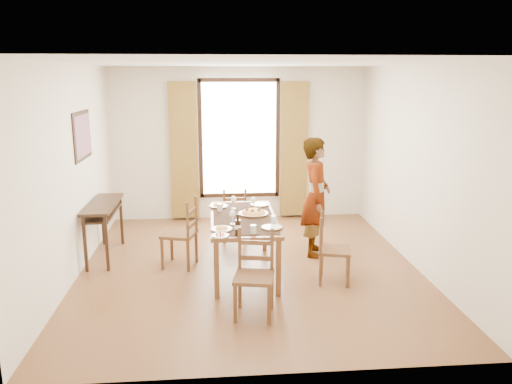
{
  "coord_description": "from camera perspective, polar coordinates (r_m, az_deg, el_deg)",
  "views": [
    {
      "loc": [
        -0.46,
        -6.35,
        2.55
      ],
      "look_at": [
        0.11,
        0.23,
        1.0
      ],
      "focal_mm": 35.0,
      "sensor_mm": 36.0,
      "label": 1
    }
  ],
  "objects": [
    {
      "name": "pasta_platter",
      "position": [
        6.57,
        -0.3,
        -2.18
      ],
      "size": [
        0.4,
        0.4,
        0.1
      ],
      "primitive_type": null,
      "color": "#C75419",
      "rests_on": "dining_table"
    },
    {
      "name": "wine_glass_c",
      "position": [
        6.86,
        -2.58,
        -1.18
      ],
      "size": [
        0.08,
        0.08,
        0.18
      ],
      "primitive_type": null,
      "color": "white",
      "rests_on": "dining_table"
    },
    {
      "name": "room_shell",
      "position": [
        6.57,
        -0.9,
        4.39
      ],
      "size": [
        4.6,
        5.1,
        2.74
      ],
      "color": "silver",
      "rests_on": "ground"
    },
    {
      "name": "chair_east",
      "position": [
        6.35,
        8.71,
        -6.65
      ],
      "size": [
        0.47,
        0.47,
        0.88
      ],
      "rotation": [
        0.0,
        0.0,
        1.32
      ],
      "color": "brown",
      "rests_on": "ground"
    },
    {
      "name": "tumbler_b",
      "position": [
        6.77,
        -4.17,
        -1.76
      ],
      "size": [
        0.07,
        0.07,
        0.1
      ],
      "primitive_type": "cylinder",
      "color": "silver",
      "rests_on": "dining_table"
    },
    {
      "name": "plate_ne",
      "position": [
        7.05,
        0.41,
        -1.32
      ],
      "size": [
        0.27,
        0.27,
        0.05
      ],
      "primitive_type": null,
      "color": "silver",
      "rests_on": "dining_table"
    },
    {
      "name": "man",
      "position": [
        7.17,
        6.86,
        -0.58
      ],
      "size": [
        0.82,
        0.7,
        1.71
      ],
      "primitive_type": "imported",
      "rotation": [
        0.0,
        0.0,
        1.32
      ],
      "color": "gray",
      "rests_on": "ground"
    },
    {
      "name": "wine_glass_a",
      "position": [
        6.14,
        -2.7,
        -2.89
      ],
      "size": [
        0.08,
        0.08,
        0.18
      ],
      "primitive_type": null,
      "color": "white",
      "rests_on": "dining_table"
    },
    {
      "name": "ground",
      "position": [
        6.86,
        -0.73,
        -8.61
      ],
      "size": [
        5.0,
        5.0,
        0.0
      ],
      "primitive_type": "plane",
      "color": "#4B2817",
      "rests_on": "ground"
    },
    {
      "name": "plate_sw",
      "position": [
        5.95,
        -3.94,
        -4.1
      ],
      "size": [
        0.27,
        0.27,
        0.05
      ],
      "primitive_type": null,
      "color": "silver",
      "rests_on": "dining_table"
    },
    {
      "name": "wine_glass_b",
      "position": [
        6.8,
        -0.3,
        -1.29
      ],
      "size": [
        0.08,
        0.08,
        0.18
      ],
      "primitive_type": null,
      "color": "white",
      "rests_on": "dining_table"
    },
    {
      "name": "plate_nw",
      "position": [
        6.98,
        -4.31,
        -1.49
      ],
      "size": [
        0.27,
        0.27,
        0.05
      ],
      "primitive_type": null,
      "color": "silver",
      "rests_on": "dining_table"
    },
    {
      "name": "dining_table",
      "position": [
        6.51,
        -1.45,
        -3.46
      ],
      "size": [
        0.84,
        1.69,
        0.76
      ],
      "color": "brown",
      "rests_on": "ground"
    },
    {
      "name": "chair_north",
      "position": [
        7.84,
        -2.5,
        -2.74
      ],
      "size": [
        0.39,
        0.39,
        0.86
      ],
      "rotation": [
        0.0,
        0.0,
        3.18
      ],
      "color": "brown",
      "rests_on": "ground"
    },
    {
      "name": "plate_se",
      "position": [
        6.0,
        1.86,
        -3.92
      ],
      "size": [
        0.27,
        0.27,
        0.05
      ],
      "primitive_type": null,
      "color": "silver",
      "rests_on": "dining_table"
    },
    {
      "name": "chair_west",
      "position": [
        6.85,
        -8.51,
        -4.87
      ],
      "size": [
        0.52,
        0.52,
        0.95
      ],
      "rotation": [
        0.0,
        0.0,
        -1.85
      ],
      "color": "brown",
      "rests_on": "ground"
    },
    {
      "name": "chair_south",
      "position": [
        5.44,
        -0.2,
        -9.67
      ],
      "size": [
        0.49,
        0.49,
        0.94
      ],
      "rotation": [
        0.0,
        0.0,
        -0.19
      ],
      "color": "brown",
      "rests_on": "ground"
    },
    {
      "name": "console_table",
      "position": [
        7.37,
        -17.07,
        -2.06
      ],
      "size": [
        0.38,
        1.2,
        0.8
      ],
      "color": "black",
      "rests_on": "ground"
    },
    {
      "name": "tumbler_a",
      "position": [
        6.19,
        2.04,
        -3.17
      ],
      "size": [
        0.07,
        0.07,
        0.1
      ],
      "primitive_type": "cylinder",
      "color": "silver",
      "rests_on": "dining_table"
    },
    {
      "name": "wine_bottle",
      "position": [
        5.73,
        -2.1,
        -3.76
      ],
      "size": [
        0.07,
        0.07,
        0.25
      ],
      "primitive_type": null,
      "color": "black",
      "rests_on": "dining_table"
    },
    {
      "name": "caprese_plate",
      "position": [
        5.73,
        -4.09,
        -4.88
      ],
      "size": [
        0.2,
        0.2,
        0.04
      ],
      "primitive_type": null,
      "color": "silver",
      "rests_on": "dining_table"
    },
    {
      "name": "tumbler_c",
      "position": [
        5.81,
        -0.32,
        -4.27
      ],
      "size": [
        0.07,
        0.07,
        0.1
      ],
      "primitive_type": "cylinder",
      "color": "silver",
      "rests_on": "dining_table"
    }
  ]
}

